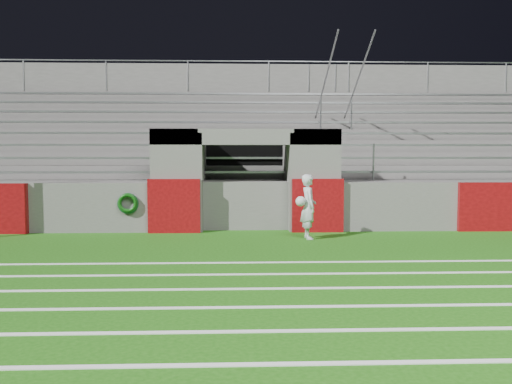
{
  "coord_description": "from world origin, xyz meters",
  "views": [
    {
      "loc": [
        -0.31,
        -11.27,
        2.01
      ],
      "look_at": [
        0.2,
        1.8,
        1.1
      ],
      "focal_mm": 40.0,
      "sensor_mm": 36.0,
      "label": 1
    }
  ],
  "objects": [
    {
      "name": "hose_coil",
      "position": [
        -2.94,
        2.93,
        0.75
      ],
      "size": [
        0.53,
        0.15,
        0.53
      ],
      "color": "#0D431F",
      "rests_on": "ground"
    },
    {
      "name": "field_markings",
      "position": [
        0.0,
        -5.0,
        0.01
      ],
      "size": [
        28.0,
        8.09,
        0.01
      ],
      "color": "white",
      "rests_on": "ground"
    },
    {
      "name": "stadium_structure",
      "position": [
        0.0,
        7.97,
        1.49
      ],
      "size": [
        26.0,
        8.48,
        5.42
      ],
      "color": "#585654",
      "rests_on": "ground"
    },
    {
      "name": "ground",
      "position": [
        0.0,
        0.0,
        0.0
      ],
      "size": [
        90.0,
        90.0,
        0.0
      ],
      "primitive_type": "plane",
      "color": "#1A530D",
      "rests_on": "ground"
    },
    {
      "name": "goalkeeper_with_ball",
      "position": [
        1.41,
        1.83,
        0.76
      ],
      "size": [
        0.52,
        0.58,
        1.51
      ],
      "color": "silver",
      "rests_on": "ground"
    }
  ]
}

